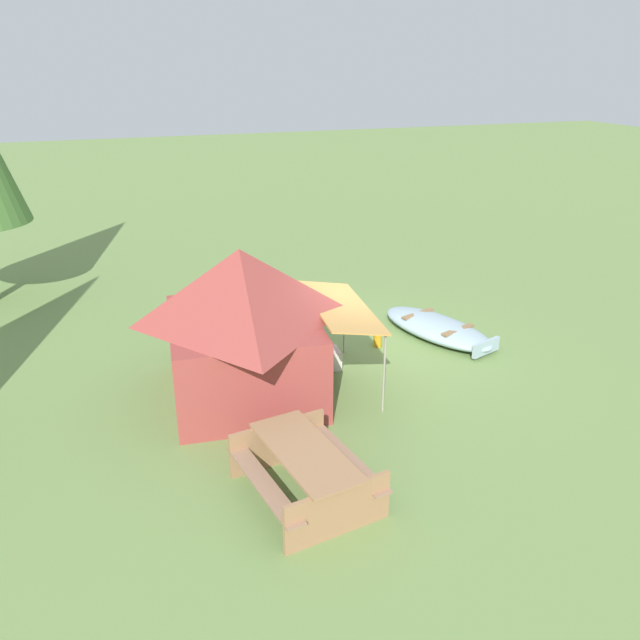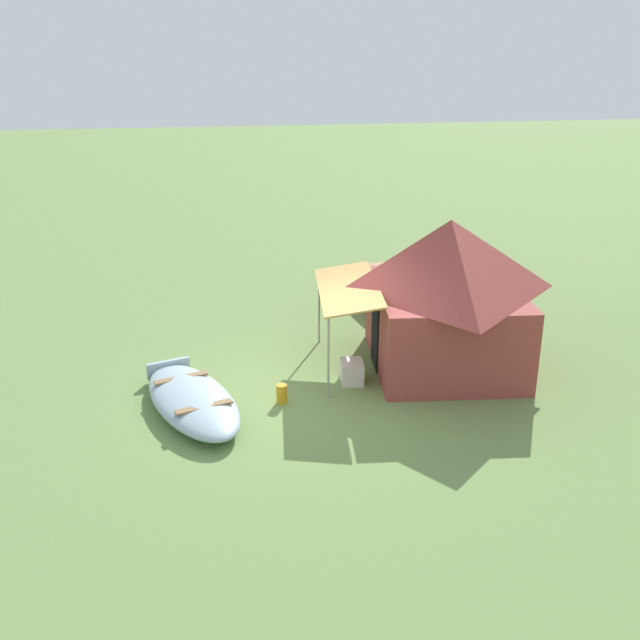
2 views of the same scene
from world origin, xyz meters
The scene contains 6 objects.
ground_plane centered at (0.00, 0.00, 0.00)m, with size 80.00×80.00×0.00m, color olive.
beached_rowboat centered at (0.32, -1.79, 0.19)m, with size 3.04×1.99×0.37m.
canvas_cabin_tent centered at (-0.76, 2.62, 1.37)m, with size 3.28×3.79×2.65m.
picnic_table centered at (-3.84, 2.53, 0.47)m, with size 2.14×1.78×0.74m.
cooler_box centered at (-0.30, 0.88, 0.19)m, with size 0.46×0.37×0.37m, color beige.
fuel_can centered at (0.27, -0.38, 0.16)m, with size 0.17×0.17×0.31m, color orange.
Camera 1 is at (-10.56, 4.69, 5.51)m, focal length 35.69 mm.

